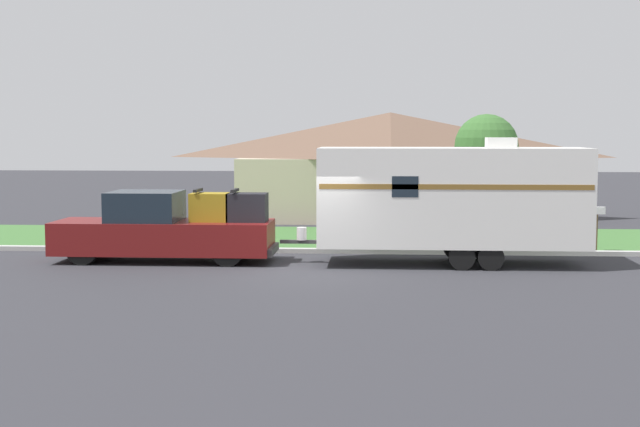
# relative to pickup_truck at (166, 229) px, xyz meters

# --- Properties ---
(ground_plane) EXTENTS (120.00, 120.00, 0.00)m
(ground_plane) POSITION_rel_pickup_truck_xyz_m (4.29, -1.72, -0.92)
(ground_plane) COLOR #2D2D33
(curb_strip) EXTENTS (80.00, 0.30, 0.14)m
(curb_strip) POSITION_rel_pickup_truck_xyz_m (4.29, 2.03, -0.85)
(curb_strip) COLOR #ADADA8
(curb_strip) RESTS_ON ground_plane
(lawn_strip) EXTENTS (80.00, 7.00, 0.03)m
(lawn_strip) POSITION_rel_pickup_truck_xyz_m (4.29, 5.68, -0.91)
(lawn_strip) COLOR #3D6B33
(lawn_strip) RESTS_ON ground_plane
(house_across_street) EXTENTS (13.41, 6.55, 4.50)m
(house_across_street) POSITION_rel_pickup_truck_xyz_m (6.49, 13.21, 1.41)
(house_across_street) COLOR beige
(house_across_street) RESTS_ON ground_plane
(pickup_truck) EXTENTS (6.28, 1.98, 2.08)m
(pickup_truck) POSITION_rel_pickup_truck_xyz_m (0.00, 0.00, 0.00)
(pickup_truck) COLOR black
(pickup_truck) RESTS_ON ground_plane
(travel_trailer) EXTENTS (8.48, 2.40, 3.53)m
(travel_trailer) POSITION_rel_pickup_truck_xyz_m (8.06, -0.00, 0.96)
(travel_trailer) COLOR black
(travel_trailer) RESTS_ON ground_plane
(mailbox) EXTENTS (0.48, 0.20, 1.40)m
(mailbox) POSITION_rel_pickup_truck_xyz_m (12.69, 2.79, 0.15)
(mailbox) COLOR brown
(mailbox) RESTS_ON ground_plane
(tree_in_yard) EXTENTS (2.13, 2.13, 4.28)m
(tree_in_yard) POSITION_rel_pickup_truck_xyz_m (9.61, 5.36, 2.27)
(tree_in_yard) COLOR brown
(tree_in_yard) RESTS_ON ground_plane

